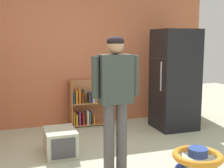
% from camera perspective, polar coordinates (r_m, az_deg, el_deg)
% --- Properties ---
extents(back_wall, '(5.20, 0.06, 2.70)m').
position_cam_1_polar(back_wall, '(5.66, -6.58, 5.90)').
color(back_wall, '#C56945').
rests_on(back_wall, ground).
extents(refrigerator, '(0.73, 0.68, 1.78)m').
position_cam_1_polar(refrigerator, '(5.47, 11.86, 0.85)').
color(refrigerator, black).
rests_on(refrigerator, ground).
extents(bookshelf, '(0.80, 0.28, 0.85)m').
position_cam_1_polar(bookshelf, '(5.64, -4.50, -4.17)').
color(bookshelf, '#B97742').
rests_on(bookshelf, ground).
extents(standing_person, '(0.57, 0.22, 1.64)m').
position_cam_1_polar(standing_person, '(3.48, 0.65, -1.73)').
color(standing_person, '#514C4D').
rests_on(standing_person, ground).
extents(baby_walker, '(0.60, 0.60, 0.32)m').
position_cam_1_polar(baby_walker, '(3.84, 15.97, -13.94)').
color(baby_walker, '#2D46B0').
rests_on(baby_walker, ground).
extents(pet_carrier, '(0.42, 0.55, 0.36)m').
position_cam_1_polar(pet_carrier, '(4.32, -9.82, -10.84)').
color(pet_carrier, beige).
rests_on(pet_carrier, ground).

